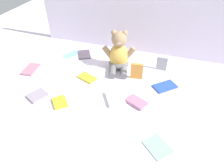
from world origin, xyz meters
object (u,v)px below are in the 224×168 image
book_case_9 (137,102)px  book_case_11 (84,54)px  book_case_2 (165,86)px  book_case_4 (71,54)px  teddy_bear (119,55)px  book_case_1 (162,64)px  book_case_0 (87,78)px  book_case_8 (116,99)px  book_case_6 (137,71)px  book_case_7 (60,102)px  book_case_5 (31,69)px  book_case_3 (37,96)px  book_case_10 (157,146)px

book_case_9 → book_case_11: bearing=-103.6°
book_case_2 → book_case_4: size_ratio=1.16×
teddy_bear → book_case_1: bearing=-0.7°
book_case_2 → teddy_bear: bearing=28.5°
book_case_4 → book_case_9: 0.70m
book_case_11 → teddy_bear: bearing=-46.3°
book_case_0 → book_case_8: bearing=-99.3°
book_case_4 → book_case_8: size_ratio=0.96×
book_case_0 → book_case_6: bearing=-51.1°
book_case_8 → book_case_9: bearing=-27.1°
book_case_7 → book_case_11: (-0.09, 0.53, -0.00)m
book_case_2 → book_case_11: bearing=29.7°
book_case_1 → book_case_5: 0.89m
book_case_6 → book_case_9: 0.24m
teddy_bear → book_case_5: bearing=-173.5°
book_case_3 → book_case_11: book_case_3 is taller
book_case_8 → book_case_2: bearing=7.9°
book_case_0 → book_case_5: size_ratio=0.84×
book_case_5 → book_case_8: bearing=163.9°
book_case_0 → book_case_1: book_case_1 is taller
teddy_bear → book_case_7: teddy_bear is taller
book_case_1 → book_case_5: (-0.85, -0.28, -0.04)m
book_case_7 → book_case_6: bearing=3.9°
book_case_1 → book_case_6: (-0.14, -0.15, 0.01)m
teddy_bear → book_case_4: bearing=156.8°
book_case_8 → book_case_4: bearing=110.4°
book_case_0 → book_case_6: 0.32m
book_case_5 → book_case_7: 0.42m
book_case_1 → book_case_6: book_case_6 is taller
book_case_2 → book_case_7: bearing=78.7°
book_case_3 → book_case_4: (-0.03, 0.50, -0.01)m
book_case_11 → book_case_2: bearing=-47.6°
book_case_0 → book_case_2: book_case_0 is taller
teddy_bear → book_case_10: 0.67m
book_case_0 → book_case_10: size_ratio=1.01×
book_case_4 → teddy_bear: bearing=-162.0°
book_case_4 → book_case_7: 0.54m
book_case_2 → book_case_9: book_case_9 is taller
book_case_0 → book_case_11: 0.31m
teddy_bear → book_case_11: bearing=149.0°
book_case_1 → book_case_4: (-0.68, -0.01, -0.04)m
book_case_3 → book_case_10: size_ratio=0.88×
book_case_1 → book_case_9: book_case_1 is taller
book_case_9 → book_case_11: (-0.50, 0.40, -0.01)m
book_case_1 → book_case_4: size_ratio=0.80×
book_case_4 → book_case_7: book_case_7 is taller
book_case_6 → book_case_8: book_case_6 is taller
teddy_bear → book_case_9: bearing=-72.1°
book_case_6 → book_case_5: bearing=-176.6°
book_case_4 → book_case_9: (0.59, -0.37, 0.01)m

